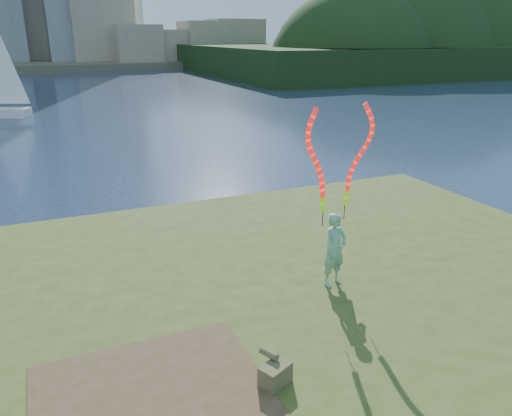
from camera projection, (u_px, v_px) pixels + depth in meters
name	position (u px, v px, depth m)	size (l,w,h in m)	color
ground	(225.00, 309.00, 10.74)	(320.00, 320.00, 0.00)	#1B2844
grassy_knoll	(270.00, 355.00, 8.64)	(20.00, 18.00, 0.80)	#374619
dirt_patch	(153.00, 402.00, 6.88)	(3.20, 3.00, 0.02)	#47331E
far_shore	(50.00, 63.00, 92.83)	(320.00, 40.00, 1.20)	brown
wooded_hill	(432.00, 68.00, 85.01)	(78.00, 50.00, 63.00)	black
woman_with_ribbons	(336.00, 217.00, 9.70)	(1.95, 0.61, 3.92)	#0F6A36
canvas_bag	(275.00, 373.00, 7.20)	(0.53, 0.60, 0.43)	#4C492A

